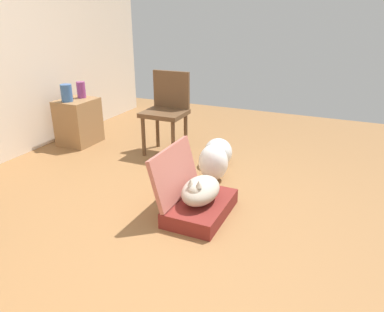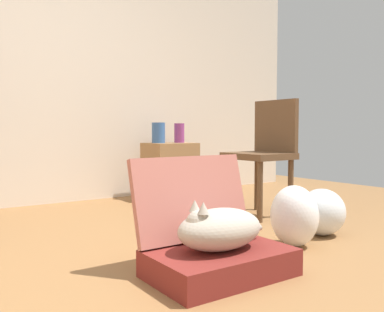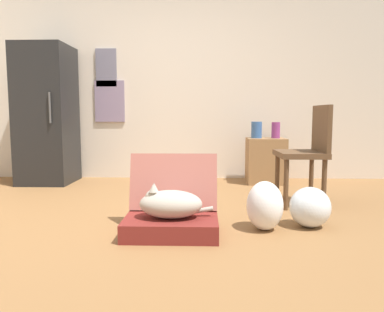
{
  "view_description": "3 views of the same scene",
  "coord_description": "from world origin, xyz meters",
  "px_view_note": "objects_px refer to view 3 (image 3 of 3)",
  "views": [
    {
      "loc": [
        -2.1,
        -1.25,
        1.57
      ],
      "look_at": [
        0.61,
        -0.03,
        0.39
      ],
      "focal_mm": 34.21,
      "sensor_mm": 36.0,
      "label": 1
    },
    {
      "loc": [
        -0.87,
        -1.75,
        0.68
      ],
      "look_at": [
        0.47,
        0.21,
        0.54
      ],
      "focal_mm": 39.12,
      "sensor_mm": 36.0,
      "label": 2
    },
    {
      "loc": [
        0.55,
        -2.78,
        0.84
      ],
      "look_at": [
        0.46,
        0.29,
        0.51
      ],
      "focal_mm": 34.88,
      "sensor_mm": 36.0,
      "label": 3
    }
  ],
  "objects_px": {
    "vase_short": "(276,130)",
    "chair": "(308,149)",
    "plastic_bag_white": "(265,206)",
    "plastic_bag_clear": "(310,207)",
    "refrigerator": "(47,115)",
    "vase_tall": "(257,130)",
    "side_table": "(266,161)",
    "suitcase_base": "(171,227)",
    "cat": "(170,204)"
  },
  "relations": [
    {
      "from": "suitcase_base",
      "to": "chair",
      "type": "relative_size",
      "value": 0.7
    },
    {
      "from": "plastic_bag_clear",
      "to": "chair",
      "type": "height_order",
      "value": "chair"
    },
    {
      "from": "suitcase_base",
      "to": "vase_short",
      "type": "distance_m",
      "value": 2.44
    },
    {
      "from": "plastic_bag_clear",
      "to": "vase_short",
      "type": "relative_size",
      "value": 1.55
    },
    {
      "from": "cat",
      "to": "chair",
      "type": "bearing_deg",
      "value": 37.72
    },
    {
      "from": "plastic_bag_clear",
      "to": "refrigerator",
      "type": "xyz_separation_m",
      "value": [
        -2.74,
        1.8,
        0.69
      ]
    },
    {
      "from": "vase_tall",
      "to": "refrigerator",
      "type": "bearing_deg",
      "value": -178.3
    },
    {
      "from": "refrigerator",
      "to": "side_table",
      "type": "relative_size",
      "value": 3.02
    },
    {
      "from": "suitcase_base",
      "to": "vase_short",
      "type": "bearing_deg",
      "value": 61.85
    },
    {
      "from": "cat",
      "to": "plastic_bag_white",
      "type": "distance_m",
      "value": 0.71
    },
    {
      "from": "cat",
      "to": "side_table",
      "type": "distance_m",
      "value": 2.32
    },
    {
      "from": "suitcase_base",
      "to": "side_table",
      "type": "distance_m",
      "value": 2.32
    },
    {
      "from": "refrigerator",
      "to": "chair",
      "type": "distance_m",
      "value": 3.13
    },
    {
      "from": "plastic_bag_clear",
      "to": "chair",
      "type": "xyz_separation_m",
      "value": [
        0.16,
        0.7,
        0.37
      ]
    },
    {
      "from": "suitcase_base",
      "to": "plastic_bag_white",
      "type": "relative_size",
      "value": 1.82
    },
    {
      "from": "plastic_bag_clear",
      "to": "chair",
      "type": "relative_size",
      "value": 0.33
    },
    {
      "from": "side_table",
      "to": "vase_tall",
      "type": "xyz_separation_m",
      "value": [
        -0.12,
        0.03,
        0.38
      ]
    },
    {
      "from": "refrigerator",
      "to": "vase_tall",
      "type": "relative_size",
      "value": 8.29
    },
    {
      "from": "side_table",
      "to": "chair",
      "type": "height_order",
      "value": "chair"
    },
    {
      "from": "cat",
      "to": "refrigerator",
      "type": "bearing_deg",
      "value": 129.99
    },
    {
      "from": "side_table",
      "to": "plastic_bag_clear",
      "type": "bearing_deg",
      "value": -89.05
    },
    {
      "from": "plastic_bag_clear",
      "to": "chair",
      "type": "bearing_deg",
      "value": 76.91
    },
    {
      "from": "cat",
      "to": "vase_tall",
      "type": "distance_m",
      "value": 2.33
    },
    {
      "from": "refrigerator",
      "to": "vase_short",
      "type": "xyz_separation_m",
      "value": [
        2.83,
        0.05,
        -0.19
      ]
    },
    {
      "from": "side_table",
      "to": "chair",
      "type": "bearing_deg",
      "value": -80.51
    },
    {
      "from": "cat",
      "to": "refrigerator",
      "type": "height_order",
      "value": "refrigerator"
    },
    {
      "from": "chair",
      "to": "vase_tall",
      "type": "bearing_deg",
      "value": -166.09
    },
    {
      "from": "vase_short",
      "to": "chair",
      "type": "relative_size",
      "value": 0.21
    },
    {
      "from": "cat",
      "to": "suitcase_base",
      "type": "bearing_deg",
      "value": -2.29
    },
    {
      "from": "suitcase_base",
      "to": "vase_tall",
      "type": "xyz_separation_m",
      "value": [
        0.88,
        2.11,
        0.6
      ]
    },
    {
      "from": "side_table",
      "to": "vase_tall",
      "type": "distance_m",
      "value": 0.4
    },
    {
      "from": "plastic_bag_white",
      "to": "cat",
      "type": "bearing_deg",
      "value": -167.43
    },
    {
      "from": "suitcase_base",
      "to": "plastic_bag_clear",
      "type": "xyz_separation_m",
      "value": [
        1.03,
        0.23,
        0.09
      ]
    },
    {
      "from": "vase_tall",
      "to": "vase_short",
      "type": "xyz_separation_m",
      "value": [
        0.23,
        -0.02,
        -0.0
      ]
    },
    {
      "from": "refrigerator",
      "to": "chair",
      "type": "bearing_deg",
      "value": -20.78
    },
    {
      "from": "cat",
      "to": "vase_tall",
      "type": "height_order",
      "value": "vase_tall"
    },
    {
      "from": "refrigerator",
      "to": "side_table",
      "type": "height_order",
      "value": "refrigerator"
    },
    {
      "from": "side_table",
      "to": "chair",
      "type": "relative_size",
      "value": 0.6
    },
    {
      "from": "cat",
      "to": "plastic_bag_clear",
      "type": "relative_size",
      "value": 1.69
    },
    {
      "from": "suitcase_base",
      "to": "side_table",
      "type": "relative_size",
      "value": 1.17
    },
    {
      "from": "refrigerator",
      "to": "plastic_bag_white",
      "type": "bearing_deg",
      "value": -38.16
    },
    {
      "from": "side_table",
      "to": "vase_tall",
      "type": "height_order",
      "value": "vase_tall"
    },
    {
      "from": "side_table",
      "to": "plastic_bag_white",
      "type": "bearing_deg",
      "value": -99.47
    },
    {
      "from": "plastic_bag_white",
      "to": "side_table",
      "type": "height_order",
      "value": "side_table"
    },
    {
      "from": "suitcase_base",
      "to": "cat",
      "type": "height_order",
      "value": "cat"
    },
    {
      "from": "suitcase_base",
      "to": "plastic_bag_clear",
      "type": "bearing_deg",
      "value": 12.74
    },
    {
      "from": "plastic_bag_clear",
      "to": "vase_tall",
      "type": "xyz_separation_m",
      "value": [
        -0.15,
        1.88,
        0.51
      ]
    },
    {
      "from": "plastic_bag_white",
      "to": "vase_tall",
      "type": "bearing_deg",
      "value": 84.0
    },
    {
      "from": "chair",
      "to": "plastic_bag_clear",
      "type": "bearing_deg",
      "value": -13.86
    },
    {
      "from": "plastic_bag_white",
      "to": "plastic_bag_clear",
      "type": "bearing_deg",
      "value": 12.74
    }
  ]
}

